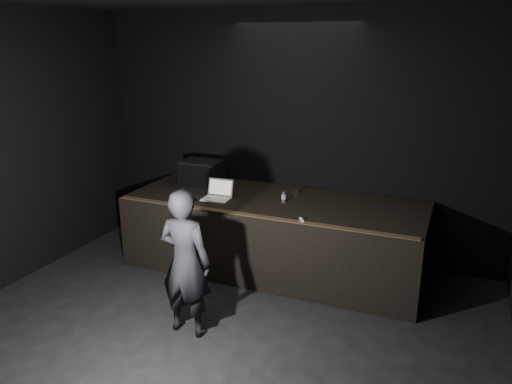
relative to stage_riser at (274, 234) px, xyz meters
The scene contains 10 objects.
room_walls 3.13m from the stage_riser, 90.00° to the right, with size 6.10×7.10×3.52m.
stage_riser is the anchor object (origin of this frame).
riser_lip 0.87m from the stage_riser, 90.00° to the right, with size 3.92×0.10×0.01m, color brown.
stage_monitor 1.41m from the stage_riser, behind, with size 0.58×0.43×0.38m.
cable 1.47m from the stage_riser, behind, with size 0.02×0.02×0.82m, color black.
laptop 0.96m from the stage_riser, 162.05° to the right, with size 0.38×0.34×0.25m.
beer_can 0.60m from the stage_riser, 22.60° to the right, with size 0.06×0.06×0.15m.
plastic_cup 0.62m from the stage_riser, 35.77° to the left, with size 0.08×0.08×0.10m, color white.
wii_remote 1.02m from the stage_riser, 48.08° to the right, with size 0.03×0.14×0.03m, color silver.
person 1.91m from the stage_riser, 99.34° to the right, with size 0.60×0.39×1.64m, color black.
Camera 1 is at (2.24, -3.28, 3.07)m, focal length 35.00 mm.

